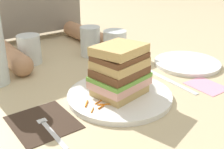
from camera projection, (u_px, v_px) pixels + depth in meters
ground_plane at (115, 95)px, 0.73m from camera, size 3.00×3.00×0.00m
main_plate at (119, 96)px, 0.71m from camera, size 0.26×0.26×0.01m
sandwich at (120, 71)px, 0.69m from camera, size 0.14×0.12×0.13m
carrot_shred_0 at (104, 104)px, 0.66m from camera, size 0.03×0.02×0.00m
carrot_shred_1 at (87, 104)px, 0.66m from camera, size 0.02×0.02×0.00m
carrot_shred_2 at (101, 107)px, 0.65m from camera, size 0.02×0.01×0.00m
carrot_shred_3 at (100, 101)px, 0.67m from camera, size 0.03×0.01×0.00m
carrot_shred_4 at (92, 110)px, 0.64m from camera, size 0.02×0.02×0.00m
carrot_shred_5 at (131, 82)px, 0.76m from camera, size 0.02×0.02×0.00m
carrot_shred_6 at (133, 84)px, 0.76m from camera, size 0.02×0.01×0.00m
carrot_shred_7 at (146, 83)px, 0.76m from camera, size 0.03×0.00×0.00m
carrot_shred_8 at (133, 82)px, 0.77m from camera, size 0.02×0.02×0.00m
carrot_shred_9 at (143, 82)px, 0.77m from camera, size 0.03×0.01×0.00m
carrot_shred_10 at (140, 83)px, 0.76m from camera, size 0.01×0.03×0.00m
napkin_dark at (43, 122)px, 0.61m from camera, size 0.13×0.14×0.00m
fork at (47, 126)px, 0.60m from camera, size 0.02×0.17×0.00m
knife at (171, 81)px, 0.80m from camera, size 0.03×0.20×0.00m
juice_glass at (115, 48)px, 0.92m from camera, size 0.07×0.07×0.10m
empty_tumbler_0 at (90, 41)px, 0.98m from camera, size 0.07×0.07×0.10m
empty_tumbler_1 at (29, 49)px, 0.91m from camera, size 0.07×0.07×0.09m
side_plate at (187, 63)px, 0.91m from camera, size 0.20×0.20×0.01m
napkin_pink at (206, 86)px, 0.78m from camera, size 0.08×0.10×0.00m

